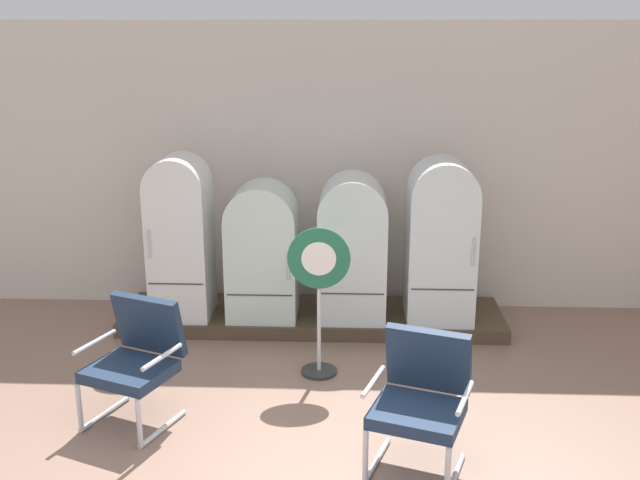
% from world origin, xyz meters
% --- Properties ---
extents(back_wall, '(11.76, 0.12, 3.03)m').
position_xyz_m(back_wall, '(0.00, 3.66, 1.53)').
color(back_wall, silver).
rests_on(back_wall, ground).
extents(display_plinth, '(3.89, 0.95, 0.14)m').
position_xyz_m(display_plinth, '(0.00, 3.02, 0.07)').
color(display_plinth, '#4B3B2A').
rests_on(display_plinth, ground).
extents(refrigerator_0, '(0.58, 0.61, 1.64)m').
position_xyz_m(refrigerator_0, '(-1.31, 2.88, 1.01)').
color(refrigerator_0, white).
rests_on(refrigerator_0, display_plinth).
extents(refrigerator_1, '(0.69, 0.63, 1.37)m').
position_xyz_m(refrigerator_1, '(-0.49, 2.89, 0.86)').
color(refrigerator_1, silver).
rests_on(refrigerator_1, display_plinth).
extents(refrigerator_2, '(0.67, 0.70, 1.44)m').
position_xyz_m(refrigerator_2, '(0.40, 2.93, 0.90)').
color(refrigerator_2, white).
rests_on(refrigerator_2, display_plinth).
extents(refrigerator_3, '(0.65, 0.67, 1.61)m').
position_xyz_m(refrigerator_3, '(1.27, 2.91, 1.00)').
color(refrigerator_3, white).
rests_on(refrigerator_3, display_plinth).
extents(armchair_left, '(0.81, 0.82, 0.97)m').
position_xyz_m(armchair_left, '(-1.26, 1.05, 0.54)').
color(armchair_left, silver).
rests_on(armchair_left, ground).
extents(armchair_right, '(0.79, 0.80, 0.97)m').
position_xyz_m(armchair_right, '(0.88, 0.50, 0.54)').
color(armchair_right, silver).
rests_on(armchair_right, ground).
extents(sign_stand, '(0.54, 0.32, 1.35)m').
position_xyz_m(sign_stand, '(0.12, 1.87, 0.70)').
color(sign_stand, '#2D2D30').
rests_on(sign_stand, ground).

